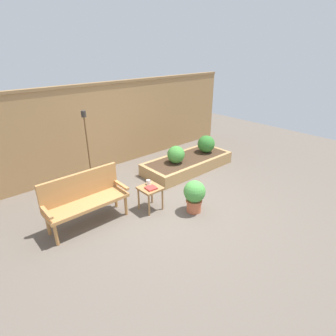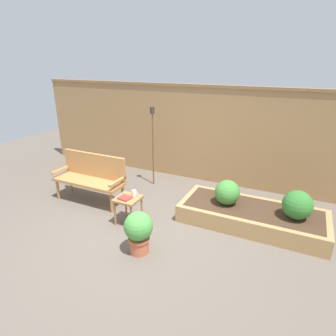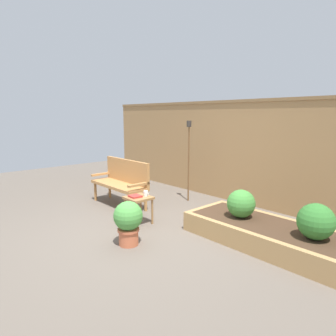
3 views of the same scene
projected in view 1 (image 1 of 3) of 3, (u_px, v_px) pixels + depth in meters
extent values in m
plane|color=#60564C|center=(170.00, 207.00, 5.44)|extent=(14.00, 14.00, 0.00)
cube|color=#A37A4C|center=(101.00, 129.00, 6.78)|extent=(8.40, 0.10, 2.10)
cube|color=olive|center=(96.00, 84.00, 6.33)|extent=(8.40, 0.14, 0.06)
cylinder|color=#B77F47|center=(116.00, 198.00, 5.38)|extent=(0.06, 0.06, 0.40)
cylinder|color=#B77F47|center=(126.00, 205.00, 5.13)|extent=(0.06, 0.06, 0.40)
cylinder|color=#B77F47|center=(48.00, 225.00, 4.58)|extent=(0.06, 0.06, 0.40)
cylinder|color=#B77F47|center=(56.00, 235.00, 4.34)|extent=(0.06, 0.06, 0.40)
cube|color=#B77F47|center=(87.00, 203.00, 4.76)|extent=(1.44, 0.48, 0.06)
cube|color=#B77F47|center=(80.00, 186.00, 4.80)|extent=(1.44, 0.06, 0.48)
cube|color=#B77F47|center=(46.00, 212.00, 4.29)|extent=(0.06, 0.48, 0.04)
cube|color=#B77F47|center=(121.00, 185.00, 5.13)|extent=(0.06, 0.48, 0.04)
cylinder|color=#9E7042|center=(152.00, 193.00, 5.51)|extent=(0.04, 0.04, 0.44)
cylinder|color=#9E7042|center=(162.00, 199.00, 5.29)|extent=(0.04, 0.04, 0.44)
cylinder|color=#9E7042|center=(139.00, 199.00, 5.32)|extent=(0.04, 0.04, 0.44)
cylinder|color=#9E7042|center=(149.00, 206.00, 5.09)|extent=(0.04, 0.04, 0.44)
cube|color=#9E7042|center=(150.00, 188.00, 5.20)|extent=(0.40, 0.40, 0.04)
cylinder|color=white|center=(148.00, 182.00, 5.29)|extent=(0.08, 0.08, 0.09)
torus|color=white|center=(150.00, 182.00, 5.31)|extent=(0.06, 0.01, 0.06)
cube|color=#B2332D|center=(151.00, 188.00, 5.14)|extent=(0.21, 0.20, 0.03)
cylinder|color=#C66642|center=(194.00, 206.00, 5.28)|extent=(0.28, 0.28, 0.21)
cylinder|color=#C66642|center=(194.00, 201.00, 5.23)|extent=(0.31, 0.31, 0.04)
sphere|color=#4C9942|center=(195.00, 191.00, 5.14)|extent=(0.42, 0.42, 0.42)
cube|color=#AD8451|center=(201.00, 169.00, 6.77)|extent=(2.40, 0.09, 0.30)
cube|color=#AD8451|center=(176.00, 158.00, 7.39)|extent=(2.40, 0.09, 0.30)
cube|color=#AD8451|center=(153.00, 176.00, 6.38)|extent=(0.09, 0.82, 0.30)
cube|color=#AD8451|center=(216.00, 153.00, 7.78)|extent=(0.09, 0.82, 0.30)
cube|color=#422D1E|center=(187.00, 163.00, 7.08)|extent=(2.22, 0.82, 0.30)
cylinder|color=brown|center=(176.00, 162.00, 6.72)|extent=(0.04, 0.04, 0.06)
sphere|color=#428938|center=(176.00, 155.00, 6.65)|extent=(0.43, 0.43, 0.43)
cylinder|color=brown|center=(206.00, 151.00, 7.39)|extent=(0.04, 0.04, 0.06)
sphere|color=#33752D|center=(206.00, 144.00, 7.31)|extent=(0.46, 0.46, 0.46)
cylinder|color=brown|center=(89.00, 153.00, 5.94)|extent=(0.03, 0.03, 1.60)
cylinder|color=#332D28|center=(84.00, 114.00, 5.58)|extent=(0.10, 0.10, 0.13)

